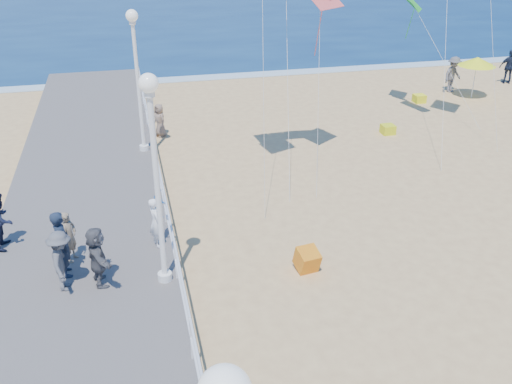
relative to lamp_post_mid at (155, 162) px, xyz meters
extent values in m
plane|color=#DCB473|center=(5.35, 0.00, -3.66)|extent=(160.00, 160.00, 0.00)
cube|color=white|center=(5.35, 20.50, -3.63)|extent=(160.00, 1.20, 0.04)
cube|color=slate|center=(-2.15, 0.00, -3.46)|extent=(5.00, 44.00, 0.40)
cube|color=white|center=(0.30, 0.00, -2.21)|extent=(0.05, 42.00, 0.06)
cube|color=white|center=(0.30, 0.00, -2.71)|extent=(0.05, 42.00, 0.04)
cylinder|color=white|center=(0.00, 0.00, -3.16)|extent=(0.36, 0.36, 0.20)
cylinder|color=white|center=(0.00, 0.00, -0.81)|extent=(0.14, 0.14, 4.70)
sphere|color=white|center=(0.00, 0.00, 1.84)|extent=(0.44, 0.44, 0.44)
cylinder|color=white|center=(0.00, 9.00, -3.16)|extent=(0.36, 0.36, 0.20)
cylinder|color=white|center=(0.00, 9.00, -0.81)|extent=(0.14, 0.14, 4.70)
sphere|color=white|center=(0.00, 9.00, 1.84)|extent=(0.44, 0.44, 0.44)
imported|color=white|center=(-0.05, 1.74, -2.54)|extent=(0.45, 0.59, 1.45)
imported|color=#3474C5|center=(0.10, 1.89, -2.01)|extent=(0.39, 0.45, 0.81)
imported|color=#172133|center=(-2.43, 0.85, -2.36)|extent=(0.57, 0.74, 1.81)
imported|color=#515256|center=(-2.42, 0.20, -2.46)|extent=(0.61, 1.04, 1.59)
imported|color=#525256|center=(-1.58, 0.22, -2.47)|extent=(0.74, 1.53, 1.58)
imported|color=#7C6B55|center=(-2.33, 1.51, -2.55)|extent=(0.54, 0.62, 1.43)
imported|color=#171C34|center=(-4.17, 2.68, -2.43)|extent=(0.69, 0.85, 1.66)
imported|color=#535257|center=(16.69, 14.67, -2.71)|extent=(1.41, 1.15, 1.90)
imported|color=#182035|center=(20.68, 15.45, -2.72)|extent=(1.19, 0.79, 1.88)
imported|color=#816B59|center=(0.82, 11.48, -2.94)|extent=(0.73, 0.84, 1.44)
cube|color=#DE460D|center=(3.82, 0.11, -3.36)|extent=(0.66, 0.79, 0.74)
cylinder|color=white|center=(17.17, 13.42, -2.76)|extent=(0.05, 0.05, 1.80)
cone|color=#F2FC1A|center=(17.17, 13.42, -1.75)|extent=(1.90, 1.90, 0.45)
cube|color=yellow|center=(10.57, 9.46, -3.46)|extent=(0.55, 0.55, 0.40)
cube|color=#FFF81A|center=(14.11, 13.33, -3.46)|extent=(0.55, 0.55, 0.40)
cube|color=green|center=(12.83, 12.84, 1.36)|extent=(1.31, 1.37, 0.71)
camera|label=1|loc=(-0.51, -12.21, 5.17)|focal=40.00mm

